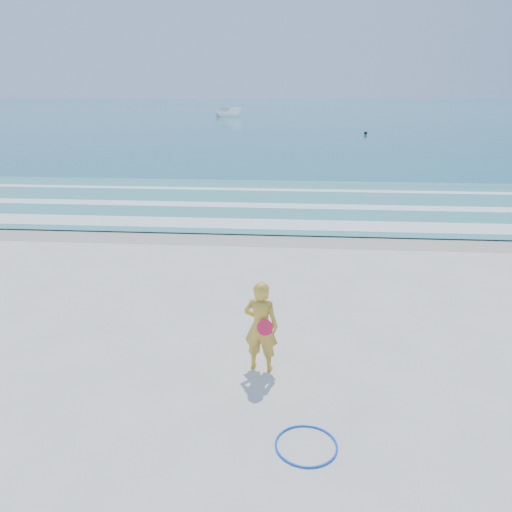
{
  "coord_description": "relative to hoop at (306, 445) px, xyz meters",
  "views": [
    {
      "loc": [
        0.79,
        -6.68,
        4.65
      ],
      "look_at": [
        -0.08,
        4.0,
        1.0
      ],
      "focal_mm": 35.0,
      "sensor_mm": 36.0,
      "label": 1
    }
  ],
  "objects": [
    {
      "name": "ground",
      "position": [
        -1.02,
        1.05,
        -0.02
      ],
      "size": [
        400.0,
        400.0,
        0.0
      ],
      "primitive_type": "plane",
      "color": "silver",
      "rests_on": "ground"
    },
    {
      "name": "wet_sand",
      "position": [
        -1.02,
        10.05,
        -0.01
      ],
      "size": [
        400.0,
        2.4,
        0.0
      ],
      "primitive_type": "cube",
      "color": "#B2A893",
      "rests_on": "ground"
    },
    {
      "name": "ocean",
      "position": [
        -1.02,
        106.05,
        0.0
      ],
      "size": [
        400.0,
        190.0,
        0.04
      ],
      "primitive_type": "cube",
      "color": "#19727F",
      "rests_on": "ground"
    },
    {
      "name": "shallow",
      "position": [
        -1.02,
        15.05,
        0.03
      ],
      "size": [
        400.0,
        10.0,
        0.01
      ],
      "primitive_type": "cube",
      "color": "#59B7AD",
      "rests_on": "ocean"
    },
    {
      "name": "foam_near",
      "position": [
        -1.02,
        11.35,
        0.04
      ],
      "size": [
        400.0,
        1.4,
        0.01
      ],
      "primitive_type": "cube",
      "color": "white",
      "rests_on": "shallow"
    },
    {
      "name": "foam_mid",
      "position": [
        -1.02,
        14.25,
        0.04
      ],
      "size": [
        400.0,
        0.9,
        0.01
      ],
      "primitive_type": "cube",
      "color": "white",
      "rests_on": "shallow"
    },
    {
      "name": "foam_far",
      "position": [
        -1.02,
        17.55,
        0.04
      ],
      "size": [
        400.0,
        0.6,
        0.01
      ],
      "primitive_type": "cube",
      "color": "white",
      "rests_on": "shallow"
    },
    {
      "name": "hoop",
      "position": [
        0.0,
        0.0,
        0.0
      ],
      "size": [
        1.12,
        1.12,
        0.03
      ],
      "primitive_type": "torus",
      "rotation": [
        0.0,
        0.0,
        0.39
      ],
      "color": "blue",
      "rests_on": "ground"
    },
    {
      "name": "boat",
      "position": [
        -11.22,
        75.4,
        0.97
      ],
      "size": [
        5.22,
        3.11,
        1.89
      ],
      "primitive_type": "imported",
      "rotation": [
        0.0,
        0.0,
        1.29
      ],
      "color": "white",
      "rests_on": "ocean"
    },
    {
      "name": "buoy",
      "position": [
        6.62,
        46.69,
        0.19
      ],
      "size": [
        0.34,
        0.34,
        0.34
      ],
      "primitive_type": "sphere",
      "color": "black",
      "rests_on": "ocean"
    },
    {
      "name": "woman",
      "position": [
        -0.76,
        1.93,
        0.8
      ],
      "size": [
        0.66,
        0.49,
        1.62
      ],
      "color": "gold",
      "rests_on": "ground"
    }
  ]
}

